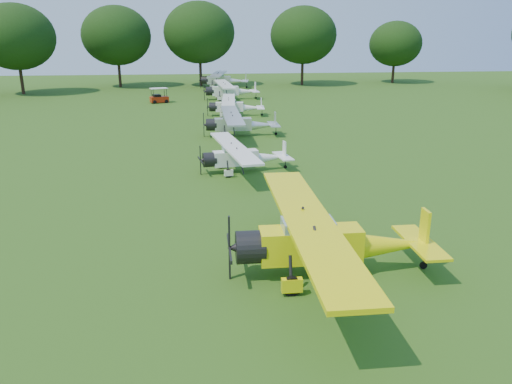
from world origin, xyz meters
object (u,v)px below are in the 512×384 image
(aircraft_2, at_px, (326,238))
(golf_cart, at_px, (159,98))
(aircraft_6, at_px, (229,89))
(aircraft_7, at_px, (222,79))
(aircraft_5, at_px, (234,105))
(aircraft_3, at_px, (242,155))
(aircraft_4, at_px, (239,122))

(aircraft_2, bearing_deg, golf_cart, 101.46)
(aircraft_6, bearing_deg, aircraft_7, 87.01)
(aircraft_5, bearing_deg, aircraft_6, 92.40)
(aircraft_7, bearing_deg, golf_cart, -109.52)
(aircraft_3, height_order, aircraft_4, aircraft_4)
(aircraft_2, height_order, aircraft_4, aircraft_2)
(aircraft_4, bearing_deg, aircraft_3, -93.79)
(aircraft_5, bearing_deg, aircraft_7, 93.60)
(aircraft_5, relative_size, aircraft_6, 0.84)
(aircraft_4, xyz_separation_m, aircraft_6, (0.69, 23.50, 0.12))
(aircraft_3, bearing_deg, aircraft_4, 77.37)
(aircraft_4, distance_m, aircraft_7, 37.35)
(aircraft_3, relative_size, aircraft_6, 0.82)
(aircraft_2, distance_m, aircraft_3, 14.25)
(aircraft_2, xyz_separation_m, aircraft_7, (-0.56, 62.60, -0.01))
(golf_cart, bearing_deg, aircraft_2, -97.30)
(aircraft_4, xyz_separation_m, golf_cart, (-8.10, 21.28, -0.57))
(aircraft_5, bearing_deg, aircraft_3, -88.73)
(aircraft_2, distance_m, golf_cart, 47.44)
(aircraft_3, relative_size, aircraft_5, 0.97)
(aircraft_3, distance_m, aircraft_5, 21.63)
(aircraft_2, relative_size, aircraft_4, 1.19)
(golf_cart, bearing_deg, aircraft_3, -95.57)
(aircraft_3, distance_m, aircraft_7, 48.48)
(aircraft_2, height_order, golf_cart, aircraft_2)
(aircraft_6, height_order, aircraft_7, aircraft_7)
(aircraft_2, xyz_separation_m, aircraft_5, (-0.74, 35.74, -0.30))
(aircraft_6, bearing_deg, aircraft_2, -93.29)
(golf_cart, bearing_deg, aircraft_6, -4.32)
(golf_cart, bearing_deg, aircraft_7, 43.36)
(aircraft_3, bearing_deg, aircraft_5, 78.19)
(aircraft_2, relative_size, aircraft_3, 1.30)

